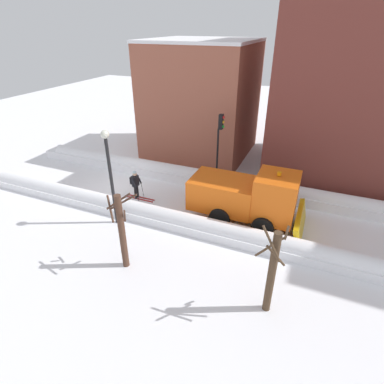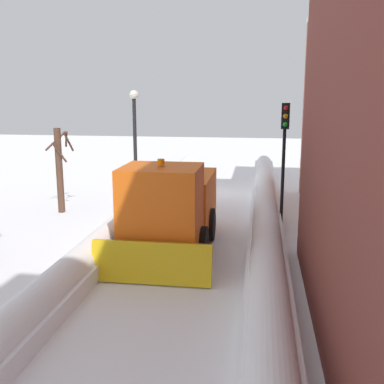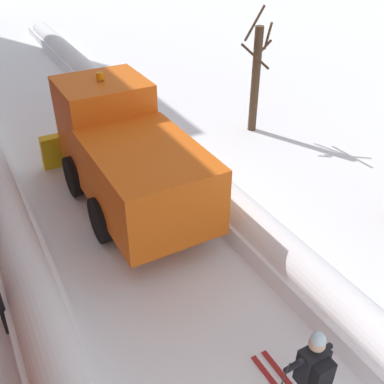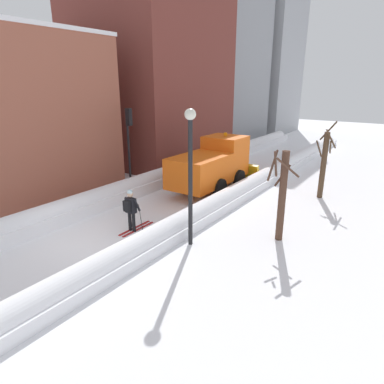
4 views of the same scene
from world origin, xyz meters
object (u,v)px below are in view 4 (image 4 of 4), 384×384
Objects in this scene: traffic_light_pole at (129,135)px; bare_tree_mid at (324,163)px; bare_tree_near at (282,194)px; street_lamp at (190,162)px; plow_truck at (213,165)px; skier at (131,208)px.

bare_tree_mid is (9.02, 4.93, -1.33)m from traffic_light_pole.
street_lamp is at bearing -138.63° from bare_tree_near.
traffic_light_pole is 9.20m from bare_tree_near.
bare_tree_near is (5.45, -3.97, 0.40)m from plow_truck.
skier is (0.19, -6.69, -0.48)m from plow_truck.
plow_truck is 4.86m from traffic_light_pole.
skier is 3.48m from street_lamp.
traffic_light_pole is at bearing -142.01° from plow_truck.
traffic_light_pole is 7.30m from street_lamp.
traffic_light_pole reaches higher than bare_tree_mid.
bare_tree_mid is at bearing 21.44° from plow_truck.
skier is 0.45× the size of bare_tree_mid.
skier is at bearing -45.91° from traffic_light_pole.
street_lamp is at bearing -107.17° from bare_tree_mid.
bare_tree_mid is at bearing 90.09° from bare_tree_near.
street_lamp reaches higher than plow_truck.
plow_truck reaches higher than skier.
bare_tree_near is at bearing 27.33° from skier.
street_lamp is (6.43, -3.47, 0.01)m from traffic_light_pole.
skier is 5.99m from bare_tree_near.
bare_tree_mid reaches higher than skier.
street_lamp is at bearing -65.56° from plow_truck.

